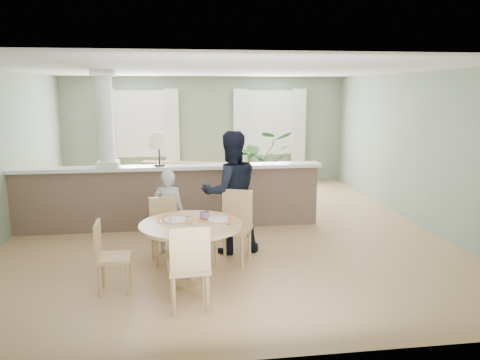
{
  "coord_description": "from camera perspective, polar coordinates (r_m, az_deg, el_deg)",
  "views": [
    {
      "loc": [
        -0.77,
        -7.76,
        2.4
      ],
      "look_at": [
        0.17,
        -1.0,
        1.06
      ],
      "focal_mm": 35.0,
      "sensor_mm": 36.0,
      "label": 1
    }
  ],
  "objects": [
    {
      "name": "ground",
      "position": [
        8.16,
        -2.13,
        -6.04
      ],
      "size": [
        8.0,
        8.0,
        0.0
      ],
      "primitive_type": "plane",
      "color": "tan",
      "rests_on": "ground"
    },
    {
      "name": "room_shell",
      "position": [
        8.44,
        -2.85,
        7.06
      ],
      "size": [
        7.02,
        8.02,
        2.71
      ],
      "color": "gray",
      "rests_on": "ground"
    },
    {
      "name": "pony_wall",
      "position": [
        8.14,
        -9.23,
        -1.08
      ],
      "size": [
        5.32,
        0.38,
        2.7
      ],
      "color": "brown",
      "rests_on": "ground"
    },
    {
      "name": "sofa",
      "position": [
        9.48,
        -6.04,
        -0.86
      ],
      "size": [
        3.3,
        2.07,
        0.9
      ],
      "primitive_type": "imported",
      "rotation": [
        0.0,
        0.0,
        -0.3
      ],
      "color": "olive",
      "rests_on": "ground"
    },
    {
      "name": "houseplant",
      "position": [
        10.19,
        2.39,
        1.83
      ],
      "size": [
        1.56,
        1.41,
        1.53
      ],
      "primitive_type": "imported",
      "rotation": [
        0.0,
        0.0,
        0.17
      ],
      "color": "#306327",
      "rests_on": "ground"
    },
    {
      "name": "dining_table",
      "position": [
        5.87,
        -5.93,
        -6.72
      ],
      "size": [
        1.27,
        1.27,
        0.87
      ],
      "rotation": [
        0.0,
        0.0,
        0.02
      ],
      "color": "tan",
      "rests_on": "ground"
    },
    {
      "name": "chair_far_boy",
      "position": [
        6.68,
        -9.13,
        -5.62
      ],
      "size": [
        0.48,
        0.48,
        0.9
      ],
      "rotation": [
        0.0,
        0.0,
        0.2
      ],
      "color": "tan",
      "rests_on": "ground"
    },
    {
      "name": "chair_far_man",
      "position": [
        6.54,
        -0.64,
        -5.29
      ],
      "size": [
        0.61,
        0.61,
        1.01
      ],
      "rotation": [
        0.0,
        0.0,
        -0.43
      ],
      "color": "tan",
      "rests_on": "ground"
    },
    {
      "name": "chair_near",
      "position": [
        5.14,
        -6.23,
        -10.13
      ],
      "size": [
        0.48,
        0.48,
        0.99
      ],
      "rotation": [
        0.0,
        0.0,
        3.22
      ],
      "color": "tan",
      "rests_on": "ground"
    },
    {
      "name": "chair_side",
      "position": [
        5.83,
        -15.8,
        -8.63
      ],
      "size": [
        0.4,
        0.4,
        0.87
      ],
      "rotation": [
        0.0,
        0.0,
        1.6
      ],
      "color": "tan",
      "rests_on": "ground"
    },
    {
      "name": "child_person",
      "position": [
        6.93,
        -8.7,
        -3.88
      ],
      "size": [
        0.51,
        0.39,
        1.26
      ],
      "primitive_type": "imported",
      "rotation": [
        0.0,
        0.0,
        2.93
      ],
      "color": "#A3A3A8",
      "rests_on": "ground"
    },
    {
      "name": "man_person",
      "position": [
        6.87,
        -1.14,
        -1.51
      ],
      "size": [
        0.98,
        0.82,
        1.81
      ],
      "primitive_type": "imported",
      "rotation": [
        0.0,
        0.0,
        3.31
      ],
      "color": "black",
      "rests_on": "ground"
    }
  ]
}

